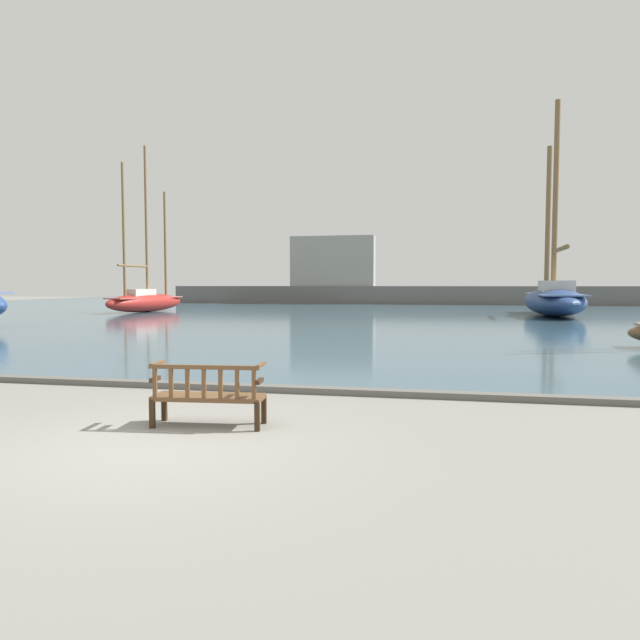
% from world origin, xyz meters
% --- Properties ---
extents(ground_plane, '(160.00, 160.00, 0.00)m').
position_xyz_m(ground_plane, '(0.00, 0.00, 0.00)').
color(ground_plane, gray).
extents(harbor_water, '(100.00, 80.00, 0.08)m').
position_xyz_m(harbor_water, '(0.00, 44.00, 0.04)').
color(harbor_water, '#385666').
rests_on(harbor_water, ground).
extents(quay_edge_kerb, '(40.00, 0.30, 0.12)m').
position_xyz_m(quay_edge_kerb, '(0.00, 3.85, 0.06)').
color(quay_edge_kerb, '#5B5954').
rests_on(quay_edge_kerb, ground).
extents(park_bench, '(1.64, 0.66, 0.92)m').
position_xyz_m(park_bench, '(0.29, 1.09, 0.47)').
color(park_bench, '#322113').
rests_on(park_bench, ground).
extents(sailboat_centre_channel, '(3.09, 8.42, 11.88)m').
position_xyz_m(sailboat_centre_channel, '(-17.01, 31.25, 1.02)').
color(sailboat_centre_channel, maroon).
rests_on(sailboat_centre_channel, harbor_water).
extents(sailboat_nearest_port, '(3.95, 11.71, 13.57)m').
position_xyz_m(sailboat_nearest_port, '(10.91, 31.93, 1.23)').
color(sailboat_nearest_port, navy).
rests_on(sailboat_nearest_port, harbor_water).
extents(far_breakwater, '(47.89, 2.40, 7.04)m').
position_xyz_m(far_breakwater, '(-2.01, 51.81, 1.97)').
color(far_breakwater, '#66605B').
rests_on(far_breakwater, ground).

